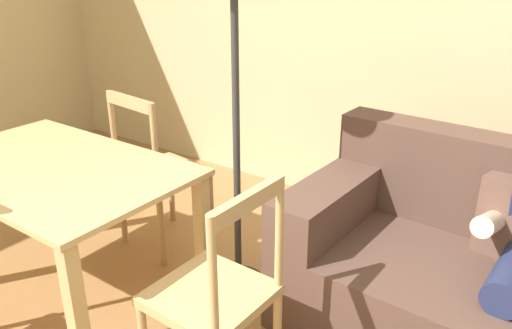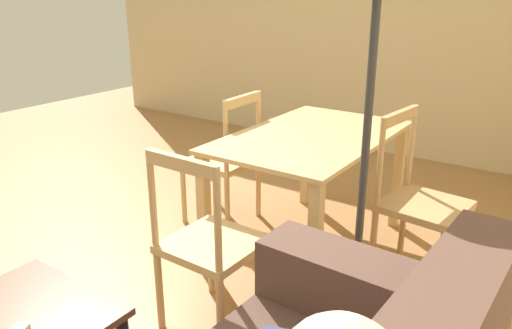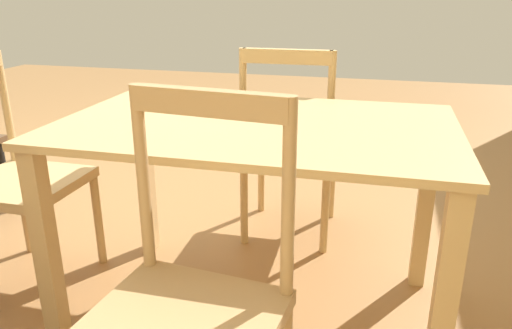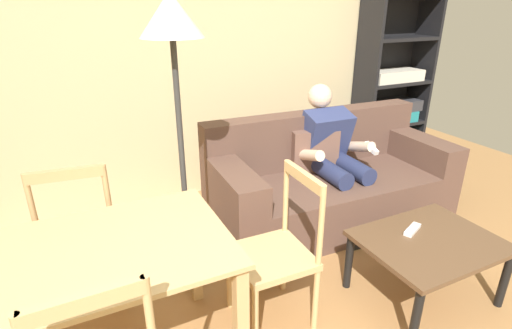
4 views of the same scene
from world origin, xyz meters
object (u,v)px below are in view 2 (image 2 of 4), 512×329
dining_chair_near_wall (419,203)px  dining_chair_by_doorway (224,161)px  dining_table (311,153)px  dining_chair_facing_couch (209,245)px

dining_chair_near_wall → dining_chair_by_doorway: dining_chair_near_wall is taller
dining_table → dining_chair_by_doorway: 0.70m
dining_chair_near_wall → dining_chair_facing_couch: 1.20m
dining_table → dining_chair_facing_couch: size_ratio=1.41×
dining_table → dining_chair_near_wall: (-0.00, 0.68, -0.16)m
dining_table → dining_chair_near_wall: size_ratio=1.36×
dining_chair_near_wall → dining_chair_facing_couch: bearing=-34.4°
dining_chair_facing_couch → dining_chair_by_doorway: bearing=-145.5°
dining_chair_by_doorway → dining_chair_near_wall: bearing=90.1°
dining_table → dining_chair_facing_couch: (0.98, -0.00, -0.19)m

